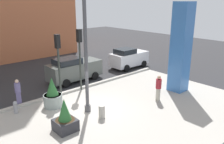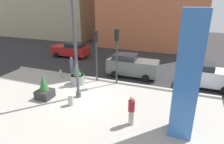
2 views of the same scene
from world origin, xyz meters
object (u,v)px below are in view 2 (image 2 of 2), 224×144
(concrete_bollard, at_px, (71,100))
(traffic_light_far_side, at_px, (96,48))
(car_far_lane, at_px, (132,66))
(pedestrian_by_curb, at_px, (72,65))
(car_intersection, at_px, (71,50))
(art_pillar_blue, at_px, (187,77))
(car_curb_west, at_px, (207,76))
(pedestrian_crossing, at_px, (131,109))
(potted_plant_near_right, at_px, (77,75))
(traffic_light_corner, at_px, (117,48))
(lamp_post, at_px, (75,49))
(fire_hydrant, at_px, (61,74))
(potted_plant_near_left, at_px, (44,89))

(concrete_bollard, bearing_deg, traffic_light_far_side, 91.42)
(car_far_lane, bearing_deg, pedestrian_by_curb, -162.96)
(concrete_bollard, xyz_separation_m, car_intersection, (-6.07, 9.91, 0.48))
(art_pillar_blue, distance_m, traffic_light_far_side, 8.40)
(car_intersection, bearing_deg, car_far_lane, -22.84)
(car_curb_west, distance_m, pedestrian_crossing, 8.00)
(concrete_bollard, xyz_separation_m, car_far_lane, (2.34, 6.37, 0.62))
(concrete_bollard, xyz_separation_m, traffic_light_far_side, (-0.11, 4.32, 2.52))
(potted_plant_near_right, height_order, car_intersection, potted_plant_near_right)
(traffic_light_far_side, relative_size, pedestrian_crossing, 2.46)
(traffic_light_far_side, height_order, car_curb_west, traffic_light_far_side)
(traffic_light_corner, height_order, pedestrian_by_curb, traffic_light_corner)
(car_intersection, relative_size, pedestrian_crossing, 2.49)
(traffic_light_corner, xyz_separation_m, car_far_lane, (0.72, 1.99, -2.01))
(car_far_lane, relative_size, pedestrian_by_curb, 2.62)
(lamp_post, relative_size, fire_hydrant, 9.55)
(car_curb_west, xyz_separation_m, pedestrian_by_curb, (-11.26, -1.38, -0.01))
(lamp_post, relative_size, potted_plant_near_left, 4.11)
(lamp_post, xyz_separation_m, potted_plant_near_right, (-1.20, 1.97, -2.75))
(pedestrian_by_curb, bearing_deg, lamp_post, -53.35)
(potted_plant_near_left, relative_size, concrete_bollard, 2.32)
(fire_hydrant, xyz_separation_m, car_intersection, (-2.69, 6.10, 0.48))
(lamp_post, distance_m, car_curb_west, 10.24)
(fire_hydrant, bearing_deg, car_intersection, 113.84)
(potted_plant_near_right, height_order, traffic_light_far_side, traffic_light_far_side)
(lamp_post, bearing_deg, car_far_lane, 64.66)
(concrete_bollard, bearing_deg, potted_plant_near_left, 174.97)
(traffic_light_far_side, bearing_deg, potted_plant_near_right, -136.06)
(traffic_light_corner, xyz_separation_m, pedestrian_crossing, (2.63, -5.01, -2.04))
(car_intersection, bearing_deg, art_pillar_blue, -38.70)
(fire_hydrant, relative_size, traffic_light_far_side, 0.18)
(fire_hydrant, distance_m, pedestrian_by_curb, 1.27)
(potted_plant_near_left, bearing_deg, fire_hydrant, 107.61)
(fire_hydrant, height_order, concrete_bollard, same)
(car_far_lane, bearing_deg, traffic_light_far_side, -140.00)
(lamp_post, bearing_deg, car_intersection, 124.30)
(lamp_post, height_order, pedestrian_by_curb, lamp_post)
(lamp_post, height_order, car_far_lane, lamp_post)
(fire_hydrant, bearing_deg, lamp_post, -38.90)
(potted_plant_near_right, xyz_separation_m, car_curb_west, (9.77, 3.03, 0.22))
(car_curb_west, bearing_deg, potted_plant_near_right, -162.80)
(potted_plant_near_left, relative_size, pedestrian_by_curb, 1.03)
(art_pillar_blue, xyz_separation_m, car_curb_west, (1.63, 6.60, -2.18))
(pedestrian_crossing, distance_m, pedestrian_by_curb, 8.89)
(art_pillar_blue, distance_m, potted_plant_near_right, 9.21)
(car_curb_west, bearing_deg, pedestrian_crossing, -121.72)
(concrete_bollard, bearing_deg, traffic_light_corner, 69.67)
(fire_hydrant, xyz_separation_m, traffic_light_far_side, (3.27, 0.50, 2.52))
(car_curb_west, bearing_deg, pedestrian_by_curb, -173.00)
(pedestrian_by_curb, bearing_deg, car_curb_west, 7.00)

